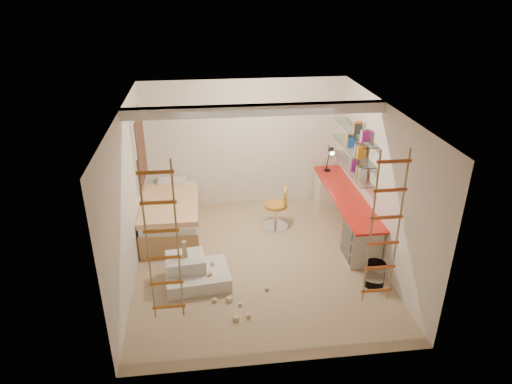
{
  "coord_description": "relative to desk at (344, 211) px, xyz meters",
  "views": [
    {
      "loc": [
        -0.81,
        -6.39,
        4.36
      ],
      "look_at": [
        0.0,
        0.3,
        1.15
      ],
      "focal_mm": 32.0,
      "sensor_mm": 36.0,
      "label": 1
    }
  ],
  "objects": [
    {
      "name": "floor",
      "position": [
        -1.72,
        -0.86,
        -0.4
      ],
      "size": [
        4.5,
        4.5,
        0.0
      ],
      "primitive_type": "plane",
      "color": "tan",
      "rests_on": "ground"
    },
    {
      "name": "rope_ladder_left",
      "position": [
        -3.07,
        -2.61,
        1.11
      ],
      "size": [
        0.41,
        0.04,
        2.13
      ],
      "primitive_type": null,
      "color": "#C67C21",
      "rests_on": "ceiling"
    },
    {
      "name": "bed",
      "position": [
        -3.2,
        0.36,
        -0.07
      ],
      "size": [
        1.02,
        2.0,
        0.69
      ],
      "color": "#AD7F51",
      "rests_on": "floor"
    },
    {
      "name": "waste_bin",
      "position": [
        -0.01,
        -1.72,
        -0.21
      ],
      "size": [
        0.31,
        0.31,
        0.39
      ],
      "primitive_type": "cylinder",
      "color": "white",
      "rests_on": "floor"
    },
    {
      "name": "toy_blocks",
      "position": [
        -2.47,
        -1.64,
        -0.17
      ],
      "size": [
        1.36,
        1.14,
        0.7
      ],
      "color": "#CCB284",
      "rests_on": "floor"
    },
    {
      "name": "swivel_chair",
      "position": [
        -1.23,
        0.22,
        -0.1
      ],
      "size": [
        0.6,
        0.6,
        0.83
      ],
      "color": "#BB7724",
      "rests_on": "floor"
    },
    {
      "name": "task_lamp",
      "position": [
        -0.05,
        0.96,
        0.73
      ],
      "size": [
        0.14,
        0.36,
        0.57
      ],
      "color": "black",
      "rests_on": "desk"
    },
    {
      "name": "window_blind",
      "position": [
        -3.65,
        0.64,
        1.15
      ],
      "size": [
        0.02,
        1.0,
        1.2
      ],
      "primitive_type": "cube",
      "color": "#4C2D1E",
      "rests_on": "window_frame"
    },
    {
      "name": "ceiling_beam",
      "position": [
        -1.72,
        -0.56,
        2.12
      ],
      "size": [
        4.0,
        0.18,
        0.16
      ],
      "primitive_type": "cube",
      "color": "white",
      "rests_on": "ceiling"
    },
    {
      "name": "window_frame",
      "position": [
        -3.69,
        0.64,
        1.15
      ],
      "size": [
        0.06,
        1.15,
        1.35
      ],
      "primitive_type": "cube",
      "color": "white",
      "rests_on": "wall_left"
    },
    {
      "name": "desk",
      "position": [
        0.0,
        0.0,
        0.0
      ],
      "size": [
        0.56,
        2.8,
        0.75
      ],
      "color": "red",
      "rests_on": "floor"
    },
    {
      "name": "shelves",
      "position": [
        0.15,
        0.27,
        1.1
      ],
      "size": [
        0.25,
        1.8,
        0.71
      ],
      "color": "white",
      "rests_on": "wall_right"
    },
    {
      "name": "books",
      "position": [
        0.15,
        0.27,
        1.17
      ],
      "size": [
        0.14,
        0.7,
        0.92
      ],
      "color": "white",
      "rests_on": "shelves"
    },
    {
      "name": "play_platform",
      "position": [
        -2.78,
        -1.3,
        -0.24
      ],
      "size": [
        1.05,
        0.86,
        0.43
      ],
      "color": "silver",
      "rests_on": "floor"
    },
    {
      "name": "rope_ladder_right",
      "position": [
        -0.37,
        -2.61,
        1.11
      ],
      "size": [
        0.41,
        0.04,
        2.13
      ],
      "primitive_type": null,
      "color": "#DE5825",
      "rests_on": "ceiling"
    }
  ]
}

